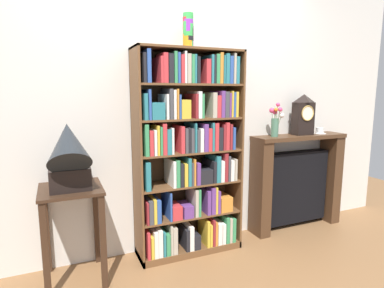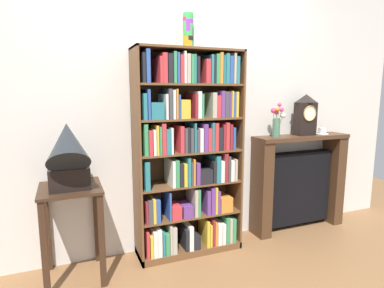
{
  "view_description": "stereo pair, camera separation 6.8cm",
  "coord_description": "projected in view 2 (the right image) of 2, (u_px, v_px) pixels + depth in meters",
  "views": [
    {
      "loc": [
        -1.06,
        -2.44,
        1.45
      ],
      "look_at": [
        0.03,
        0.11,
        1.0
      ],
      "focal_mm": 29.77,
      "sensor_mm": 36.0,
      "label": 1
    },
    {
      "loc": [
        -1.0,
        -2.47,
        1.45
      ],
      "look_at": [
        0.03,
        0.11,
        1.0
      ],
      "focal_mm": 29.77,
      "sensor_mm": 36.0,
      "label": 2
    }
  ],
  "objects": [
    {
      "name": "bookshelf",
      "position": [
        190.0,
        157.0,
        2.81
      ],
      "size": [
        0.95,
        0.32,
        1.81
      ],
      "color": "brown",
      "rests_on": "ground"
    },
    {
      "name": "flower_vase",
      "position": [
        277.0,
        122.0,
        3.14
      ],
      "size": [
        0.13,
        0.12,
        0.34
      ],
      "color": "#4C7A60",
      "rests_on": "fireplace_mantel"
    },
    {
      "name": "gramophone",
      "position": [
        68.0,
        154.0,
        2.3
      ],
      "size": [
        0.3,
        0.48,
        0.58
      ],
      "color": "black",
      "rests_on": "side_table_left"
    },
    {
      "name": "side_table_left",
      "position": [
        72.0,
        214.0,
        2.44
      ],
      "size": [
        0.45,
        0.47,
        0.74
      ],
      "color": "#382316",
      "rests_on": "ground"
    },
    {
      "name": "teacup_with_saucer",
      "position": [
        322.0,
        131.0,
        3.38
      ],
      "size": [
        0.13,
        0.13,
        0.06
      ],
      "color": "white",
      "rests_on": "fireplace_mantel"
    },
    {
      "name": "ground_plane",
      "position": [
        193.0,
        256.0,
        2.86
      ],
      "size": [
        7.8,
        6.4,
        0.02
      ],
      "primitive_type": "cube",
      "color": "brown"
    },
    {
      "name": "cup_stack",
      "position": [
        188.0,
        31.0,
        2.69
      ],
      "size": [
        0.09,
        0.09,
        0.3
      ],
      "color": "green",
      "rests_on": "bookshelf"
    },
    {
      "name": "wall_back",
      "position": [
        194.0,
        108.0,
        2.98
      ],
      "size": [
        4.8,
        0.08,
        2.61
      ],
      "primitive_type": "cube",
      "color": "silver",
      "rests_on": "ground"
    },
    {
      "name": "mantel_clock",
      "position": [
        306.0,
        115.0,
        3.26
      ],
      "size": [
        0.21,
        0.13,
        0.42
      ],
      "color": "black",
      "rests_on": "fireplace_mantel"
    },
    {
      "name": "fireplace_mantel",
      "position": [
        298.0,
        183.0,
        3.39
      ],
      "size": [
        1.06,
        0.26,
        1.01
      ],
      "color": "#472D1C",
      "rests_on": "ground"
    }
  ]
}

